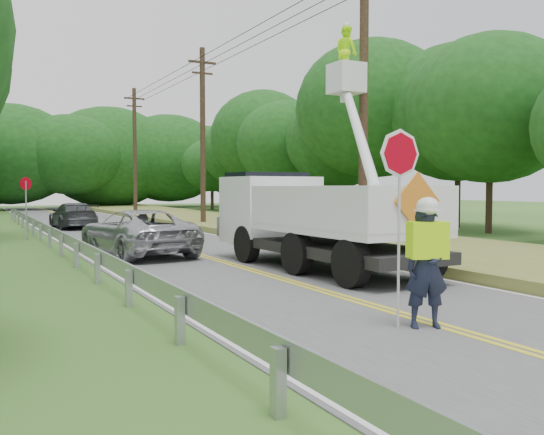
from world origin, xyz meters
name	(u,v)px	position (x,y,z in m)	size (l,w,h in m)	color
ground	(444,328)	(0.00, 0.00, 0.00)	(140.00, 140.00, 0.00)	#335423
road	(173,247)	(0.00, 14.00, 0.01)	(7.20, 96.00, 0.03)	#4D4D4F
guardrail	(56,235)	(-4.02, 14.91, 0.55)	(0.18, 48.00, 0.77)	#A4A5AD
utility_poles	(258,121)	(5.00, 17.02, 5.27)	(1.60, 43.30, 10.00)	black
tall_grass_verge	(332,236)	(7.10, 14.00, 0.15)	(7.00, 96.00, 0.30)	olive
treeline_right	(363,128)	(15.42, 23.19, 6.00)	(11.37, 53.70, 11.14)	#332319
treeline_horizon	(35,155)	(-0.68, 56.45, 5.50)	(55.47, 13.96, 11.16)	#164015
flagger	(426,258)	(-0.31, 0.09, 1.14)	(1.20, 0.69, 3.16)	#191E33
bucket_truck	(303,207)	(1.93, 7.77, 1.68)	(4.40, 7.87, 7.47)	black
suv_silver	(137,232)	(-1.85, 12.10, 0.77)	(2.50, 5.42, 1.51)	#ADAEB5
suv_darkgrey	(73,215)	(-1.69, 26.28, 0.71)	(1.94, 4.78, 1.39)	#3D4145
stop_sign_permanent	(26,198)	(-4.56, 19.95, 1.81)	(0.52, 0.29, 2.70)	#A4A5AD
yard_sign	(413,240)	(5.98, 7.62, 0.56)	(0.53, 0.17, 0.78)	white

